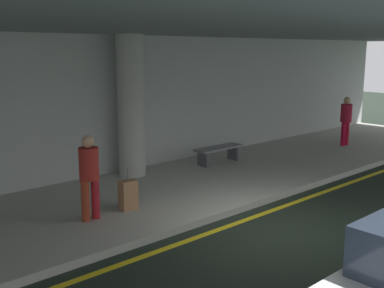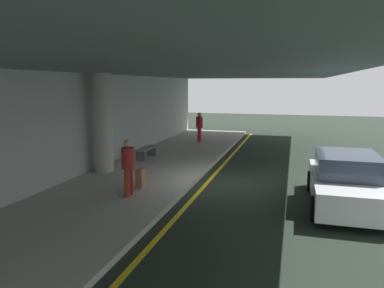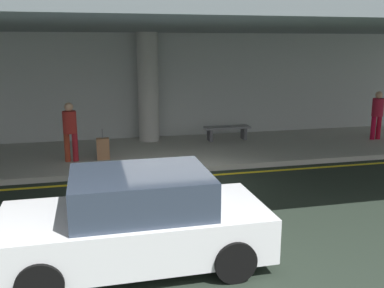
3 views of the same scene
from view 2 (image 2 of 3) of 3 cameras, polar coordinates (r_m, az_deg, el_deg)
name	(u,v)px [view 2 (image 2 of 3)]	position (r m, az deg, el deg)	size (l,w,h in m)	color
ground_plane	(226,184)	(12.51, 5.34, -6.34)	(60.00, 60.00, 0.00)	black
sidewalk	(143,176)	(13.39, -7.86, -5.01)	(26.00, 4.20, 0.15)	#AEADA2
lane_stripe_yellow	(207,183)	(12.64, 2.44, -6.12)	(26.00, 0.14, 0.01)	yellow
support_column_left_mid	(103,123)	(13.75, -13.99, 3.24)	(0.70, 0.70, 3.65)	#ACABA5
ceiling_overhang	(153,68)	(12.78, -6.16, 11.88)	(28.00, 13.20, 0.30)	slate
terminal_back_wall	(86,125)	(14.11, -16.43, 2.98)	(26.00, 0.30, 3.80)	#ACB1AF
car_white	(346,182)	(10.94, 23.21, -5.53)	(4.10, 1.92, 1.50)	silver
traveler_with_luggage	(199,125)	(20.39, 1.17, 3.03)	(0.38, 0.38, 1.68)	#AD0928
person_waiting_for_ride	(128,164)	(10.63, -10.09, -3.10)	(0.38, 0.38, 1.68)	maroon
suitcase_upright_primary	(141,178)	(11.56, -8.13, -5.35)	(0.36, 0.22, 0.90)	#986845
bench_metal	(146,150)	(16.03, -7.27, -1.02)	(1.60, 0.50, 0.48)	slate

